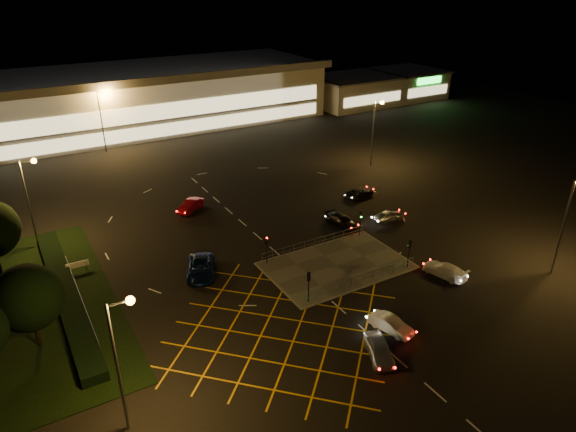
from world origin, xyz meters
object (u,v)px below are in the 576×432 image
signal_se (409,248)px  signal_nw (267,244)px  car_far_dkgrey (342,221)px  car_right_silver (389,216)px  car_approach_white (445,270)px  signal_sw (309,281)px  car_queue_white (391,325)px  car_circ_red (190,206)px  car_east_grey (360,192)px  car_near_silver (379,350)px  car_left_blue (201,268)px  signal_ne (360,218)px

signal_se → signal_nw: same height
car_far_dkgrey → car_right_silver: bearing=-26.5°
car_right_silver → car_approach_white: (-3.43, -12.53, 0.02)m
signal_sw → car_queue_white: 8.12m
signal_se → car_circ_red: (-14.14, 24.42, -1.66)m
signal_nw → car_approach_white: (14.22, -10.94, -1.70)m
car_queue_white → car_east_grey: size_ratio=0.88×
signal_sw → car_approach_white: size_ratio=0.69×
car_far_dkgrey → car_right_silver: car_far_dkgrey is taller
signal_nw → car_near_silver: (0.88, -16.99, -1.64)m
signal_se → car_left_blue: signal_se is taller
signal_nw → car_near_silver: bearing=-87.0°
signal_nw → car_left_blue: 7.02m
signal_ne → car_near_silver: (-11.12, -16.99, -1.64)m
signal_se → car_right_silver: (5.66, 9.57, -1.72)m
signal_ne → car_approach_white: 11.30m
car_queue_white → car_east_grey: (15.27, 24.14, -0.03)m
signal_se → car_near_silver: size_ratio=0.73×
car_circ_red → signal_se: bearing=-5.3°
car_approach_white → car_queue_white: bearing=8.8°
signal_sw → car_east_grey: signal_sw is taller
car_queue_white → car_far_dkgrey: bearing=51.2°
signal_se → signal_ne: 7.99m
car_circ_red → car_east_grey: bearing=35.8°
signal_ne → car_right_silver: size_ratio=0.83×
car_left_blue → car_approach_white: (20.90, -12.43, -0.12)m
car_near_silver → car_far_dkgrey: size_ratio=0.95×
car_queue_white → signal_ne: bearing=46.3°
signal_sw → car_circ_red: signal_sw is taller
signal_nw → signal_ne: same height
car_near_silver → car_queue_white: car_near_silver is taller
signal_sw → signal_se: (12.00, 0.00, 0.00)m
car_east_grey → signal_ne: bearing=132.1°
car_circ_red → car_queue_white: bearing=-24.6°
car_queue_white → signal_se: bearing=25.4°
car_right_silver → signal_se: bearing=151.7°
signal_se → car_near_silver: (-11.12, -9.00, -1.64)m
car_left_blue → signal_sw: bearing=-31.2°
signal_ne → car_east_grey: 11.75m
car_left_blue → car_right_silver: bearing=23.9°
car_near_silver → car_right_silver: (16.78, 18.57, -0.09)m
signal_se → car_far_dkgrey: signal_se is taller
car_queue_white → car_right_silver: 21.55m
car_approach_white → car_circ_red: bearing=-71.4°
car_right_silver → signal_nw: bearing=97.4°
signal_sw → signal_se: size_ratio=1.00×
signal_sw → signal_nw: same height
signal_nw → signal_ne: (12.00, 0.00, 0.00)m
car_approach_white → signal_ne: bearing=-90.7°
car_circ_red → signal_ne: bearing=5.3°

